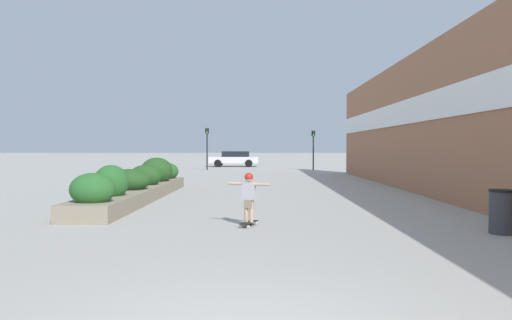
% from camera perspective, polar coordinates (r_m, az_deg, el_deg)
% --- Properties ---
extents(building_wall_right, '(0.67, 34.06, 5.63)m').
position_cam_1_polar(building_wall_right, '(16.98, 22.79, 4.81)').
color(building_wall_right, '#9E6647').
rests_on(building_wall_right, ground_plane).
extents(planter_box, '(1.47, 10.49, 1.41)m').
position_cam_1_polar(planter_box, '(16.86, -14.18, -2.86)').
color(planter_box, gray).
rests_on(planter_box, ground_plane).
extents(skateboard, '(0.45, 0.70, 0.10)m').
position_cam_1_polar(skateboard, '(10.69, -0.90, -7.89)').
color(skateboard, black).
rests_on(skateboard, ground_plane).
extents(skateboarder, '(1.02, 0.47, 1.15)m').
position_cam_1_polar(skateboarder, '(10.60, -0.90, -4.05)').
color(skateboarder, tan).
rests_on(skateboarder, skateboard).
extents(trash_bin, '(0.50, 0.50, 0.94)m').
position_cam_1_polar(trash_bin, '(11.01, 28.31, -5.70)').
color(trash_bin, '#38383D').
rests_on(trash_bin, ground_plane).
extents(car_leftmost, '(4.44, 1.93, 1.67)m').
position_cam_1_polar(car_leftmost, '(41.80, 16.83, 0.21)').
color(car_leftmost, silver).
rests_on(car_leftmost, ground_plane).
extents(car_center_left, '(4.64, 1.96, 1.47)m').
position_cam_1_polar(car_center_left, '(43.28, -2.72, 0.20)').
color(car_center_left, silver).
rests_on(car_center_left, ground_plane).
extents(traffic_light_left, '(0.28, 0.30, 3.40)m').
position_cam_1_polar(traffic_light_left, '(37.28, -6.14, 2.33)').
color(traffic_light_left, black).
rests_on(traffic_light_left, ground_plane).
extents(traffic_light_right, '(0.28, 0.30, 3.18)m').
position_cam_1_polar(traffic_light_right, '(36.74, 7.18, 2.13)').
color(traffic_light_right, black).
rests_on(traffic_light_right, ground_plane).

